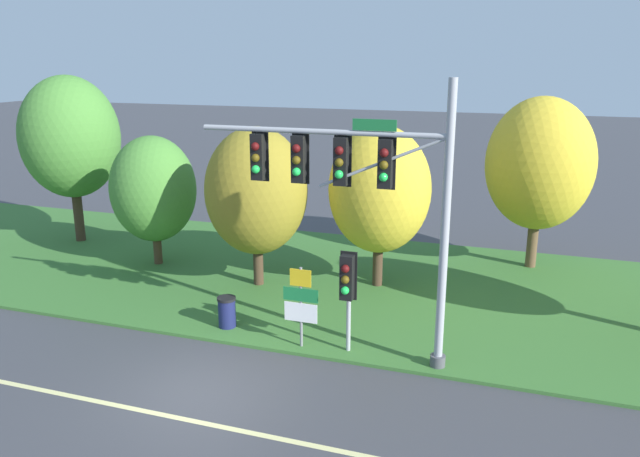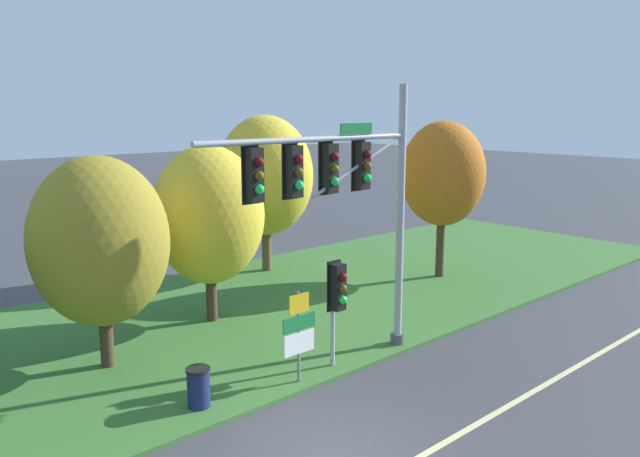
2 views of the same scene
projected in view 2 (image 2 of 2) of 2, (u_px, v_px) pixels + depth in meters
ground_plane at (331, 456)px, 12.40m from camera, size 160.00×160.00×0.00m
grass_verge at (141, 341)px, 18.42m from camera, size 48.00×11.50×0.10m
traffic_signal_mast at (345, 189)px, 15.77m from camera, size 6.71×0.49×7.35m
pedestrian_signal_near_kerb at (337, 293)px, 16.04m from camera, size 0.46×0.55×2.86m
route_sign_post at (299, 330)px, 15.30m from camera, size 1.01×0.08×2.32m
tree_behind_signpost at (100, 242)px, 15.88m from camera, size 3.51×3.51×5.56m
tree_mid_verge at (209, 215)px, 19.42m from camera, size 3.48×3.48×5.61m
tree_tall_centre at (265, 176)px, 25.46m from camera, size 3.93×3.93×6.44m
tree_right_far at (443, 174)px, 24.50m from camera, size 3.31×3.31×6.23m
trash_bin at (199, 387)px, 14.19m from camera, size 0.56×0.56×0.93m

